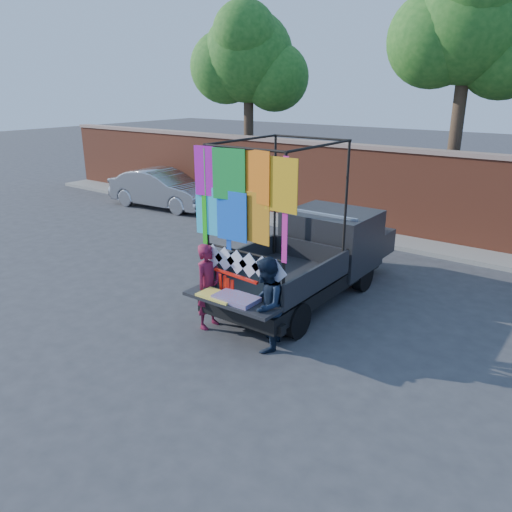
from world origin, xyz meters
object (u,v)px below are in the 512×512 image
Objects in this scene: pickup_truck at (319,254)px; sedan at (163,189)px; man at (266,305)px; woman at (209,286)px.

pickup_truck is 9.24m from sedan.
pickup_truck is 2.82m from man.
man reaches higher than sedan.
sedan is at bearing -146.98° from man.
pickup_truck is at bearing -117.29° from sedan.
pickup_truck is 1.27× the size of sedan.
man reaches higher than woman.
man is at bearing -129.49° from sedan.
sedan is (-8.55, 3.48, -0.15)m from pickup_truck.
sedan is 2.57× the size of man.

